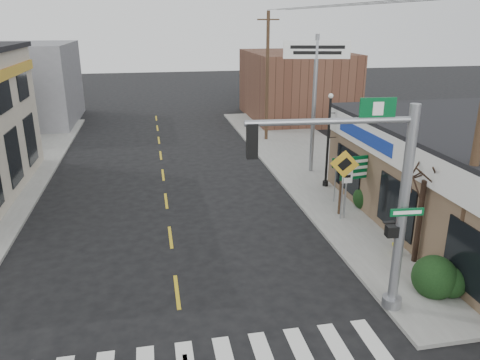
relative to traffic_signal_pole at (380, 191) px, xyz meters
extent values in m
cube|color=gray|center=(3.54, 11.19, -3.76)|extent=(6.00, 38.00, 0.13)
cube|color=gold|center=(-5.46, 6.19, -3.82)|extent=(0.12, 56.00, 0.01)
cube|color=brown|center=(6.54, 28.19, -1.03)|extent=(8.00, 10.00, 5.60)
cube|color=slate|center=(-16.46, 30.19, -0.63)|extent=(9.00, 10.00, 6.40)
cylinder|color=gray|center=(0.74, 0.00, -0.68)|extent=(0.28, 0.28, 6.03)
cylinder|color=gray|center=(-1.47, 0.00, 1.93)|extent=(4.42, 0.16, 0.16)
cube|color=black|center=(-3.48, 0.00, 1.48)|extent=(0.28, 0.22, 0.90)
cube|color=#044921|center=(0.74, -0.22, -0.58)|extent=(0.95, 0.04, 0.22)
cube|color=#044921|center=(-0.27, 0.00, 2.23)|extent=(0.95, 0.05, 0.55)
cube|color=black|center=(0.49, -0.05, -1.23)|extent=(0.32, 0.26, 0.32)
cube|color=#463220|center=(1.90, 6.86, -2.29)|extent=(0.10, 0.10, 2.81)
cube|color=#463220|center=(3.21, 6.86, -2.29)|extent=(0.10, 0.10, 2.81)
cube|color=#054A2A|center=(2.56, 6.80, -1.59)|extent=(1.61, 0.05, 1.00)
cylinder|color=#C4B608|center=(2.50, 3.01, -3.45)|extent=(0.18, 0.18, 0.49)
sphere|color=#C4B608|center=(2.50, 3.01, -3.18)|extent=(0.19, 0.19, 0.19)
cylinder|color=gray|center=(1.76, 6.36, -2.31)|extent=(0.07, 0.07, 2.78)
cube|color=gold|center=(1.76, 6.33, -1.25)|extent=(1.18, 0.03, 1.18)
cylinder|color=black|center=(2.63, 10.45, -1.43)|extent=(0.12, 0.12, 4.53)
sphere|color=silver|center=(2.63, 10.45, 0.88)|extent=(0.24, 0.24, 0.24)
cube|color=#14524F|center=(3.11, 10.45, -0.56)|extent=(0.02, 0.48, 1.22)
cylinder|color=gray|center=(2.74, 13.02, -0.01)|extent=(0.22, 0.22, 7.36)
cube|color=white|center=(2.74, 13.02, 2.88)|extent=(3.47, 0.18, 0.92)
cylinder|color=black|center=(2.88, 2.39, -2.19)|extent=(0.19, 0.19, 3.00)
ellipsoid|color=#163A1B|center=(2.37, 0.46, -3.18)|extent=(1.38, 1.38, 1.04)
ellipsoid|color=black|center=(3.37, 7.38, -3.26)|extent=(1.15, 1.15, 0.86)
cylinder|color=#4E4128|center=(3.13, 0.50, 1.30)|extent=(0.26, 0.26, 10.00)
cylinder|color=#402A20|center=(2.04, 20.59, 0.61)|extent=(0.22, 0.22, 8.61)
cube|color=#402A20|center=(2.04, 20.59, 4.35)|extent=(1.50, 0.09, 0.09)
camera|label=1|loc=(-5.95, -10.84, 4.38)|focal=35.00mm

